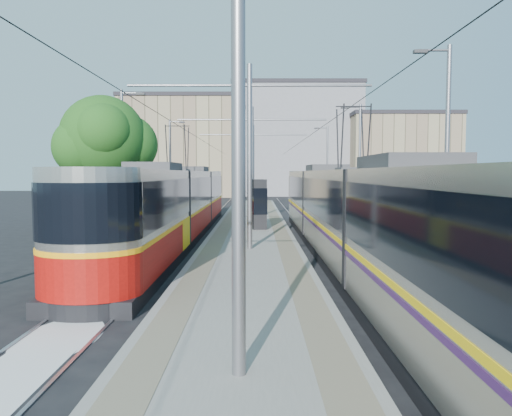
{
  "coord_description": "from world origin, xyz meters",
  "views": [
    {
      "loc": [
        0.25,
        -11.03,
        3.2
      ],
      "look_at": [
        0.24,
        11.89,
        1.6
      ],
      "focal_mm": 35.0,
      "sensor_mm": 36.0,
      "label": 1
    }
  ],
  "objects": [
    {
      "name": "ground",
      "position": [
        0.0,
        0.0,
        0.0
      ],
      "size": [
        160.0,
        160.0,
        0.0
      ],
      "primitive_type": "plane",
      "color": "black",
      "rests_on": "ground"
    },
    {
      "name": "platform",
      "position": [
        0.0,
        17.0,
        0.15
      ],
      "size": [
        4.0,
        50.0,
        0.3
      ],
      "primitive_type": "cube",
      "color": "gray",
      "rests_on": "ground"
    },
    {
      "name": "tram_left",
      "position": [
        -3.6,
        13.48,
        1.71
      ],
      "size": [
        2.43,
        28.16,
        5.5
      ],
      "color": "black",
      "rests_on": "ground"
    },
    {
      "name": "street_lamps",
      "position": [
        -0.0,
        21.0,
        4.18
      ],
      "size": [
        15.18,
        38.22,
        8.0
      ],
      "color": "slate",
      "rests_on": "ground"
    },
    {
      "name": "building_centre",
      "position": [
        6.0,
        64.0,
        7.97
      ],
      "size": [
        18.36,
        14.28,
        15.92
      ],
      "color": "gray",
      "rests_on": "ground"
    },
    {
      "name": "building_right",
      "position": [
        20.0,
        58.0,
        5.64
      ],
      "size": [
        14.28,
        10.2,
        11.27
      ],
      "color": "#988A67",
      "rests_on": "ground"
    },
    {
      "name": "catenary",
      "position": [
        0.0,
        14.15,
        4.52
      ],
      "size": [
        9.2,
        70.0,
        7.0
      ],
      "color": "slate",
      "rests_on": "platform"
    },
    {
      "name": "shelter",
      "position": [
        0.37,
        14.92,
        1.65
      ],
      "size": [
        0.93,
        1.28,
        2.59
      ],
      "rotation": [
        0.0,
        0.0,
        0.19
      ],
      "color": "black",
      "rests_on": "platform"
    },
    {
      "name": "tree",
      "position": [
        -7.67,
        16.09,
        4.97
      ],
      "size": [
        5.06,
        4.68,
        7.35
      ],
      "color": "#382314",
      "rests_on": "ground"
    },
    {
      "name": "tactile_strip_right",
      "position": [
        1.45,
        17.0,
        0.3
      ],
      "size": [
        0.7,
        50.0,
        0.01
      ],
      "primitive_type": "cube",
      "color": "gray",
      "rests_on": "platform"
    },
    {
      "name": "tactile_strip_left",
      "position": [
        -1.45,
        17.0,
        0.3
      ],
      "size": [
        0.7,
        50.0,
        0.01
      ],
      "primitive_type": "cube",
      "color": "gray",
      "rests_on": "platform"
    },
    {
      "name": "building_left",
      "position": [
        -10.0,
        60.0,
        6.86
      ],
      "size": [
        16.32,
        12.24,
        13.69
      ],
      "color": "#988A67",
      "rests_on": "ground"
    },
    {
      "name": "tram_right",
      "position": [
        3.6,
        6.36,
        1.86
      ],
      "size": [
        2.43,
        32.02,
        5.5
      ],
      "color": "black",
      "rests_on": "ground"
    },
    {
      "name": "track_arrow",
      "position": [
        -3.6,
        -3.0,
        0.01
      ],
      "size": [
        1.2,
        5.0,
        0.01
      ],
      "primitive_type": "cube",
      "color": "silver",
      "rests_on": "ground"
    },
    {
      "name": "rails",
      "position": [
        0.0,
        17.0,
        0.02
      ],
      "size": [
        8.71,
        70.0,
        0.03
      ],
      "color": "gray",
      "rests_on": "ground"
    }
  ]
}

